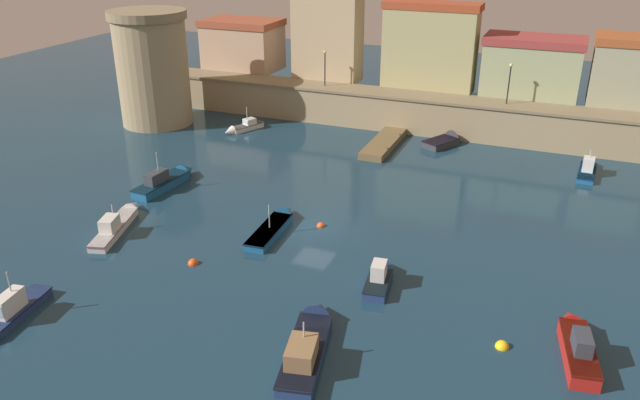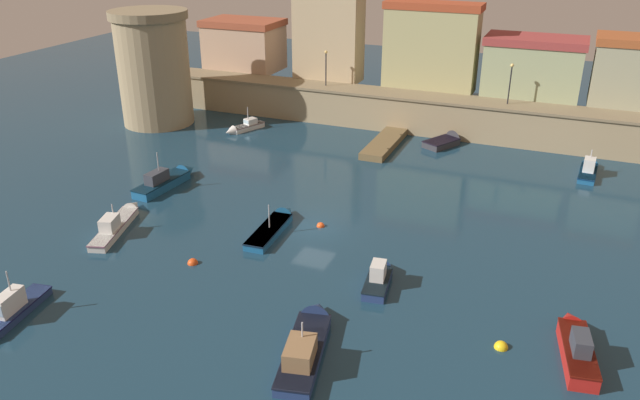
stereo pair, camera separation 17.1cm
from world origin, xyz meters
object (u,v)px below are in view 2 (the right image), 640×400
moored_boat_7 (243,127)px  mooring_buoy_0 (321,226)px  moored_boat_8 (379,275)px  moored_boat_5 (576,344)px  moored_boat_10 (307,340)px  mooring_buoy_2 (501,348)px  moored_boat_9 (447,141)px  quay_lamp_0 (326,62)px  moored_boat_0 (119,222)px  moored_boat_1 (168,179)px  moored_boat_6 (4,318)px  fortress_tower (154,68)px  mooring_buoy_1 (193,263)px  moored_boat_2 (276,224)px  quay_lamp_1 (511,78)px  moored_boat_3 (589,168)px

moored_boat_7 → mooring_buoy_0: (15.06, -16.52, -0.34)m
moored_boat_8 → moored_boat_5: bearing=-111.3°
moored_boat_10 → mooring_buoy_0: 13.24m
mooring_buoy_2 → moored_boat_9: bearing=106.9°
mooring_buoy_0 → quay_lamp_0: bearing=111.0°
mooring_buoy_0 → mooring_buoy_2: size_ratio=0.80×
moored_boat_0 → mooring_buoy_2: (26.04, -3.58, -0.39)m
moored_boat_5 → mooring_buoy_0: bearing=54.9°
moored_boat_10 → mooring_buoy_2: bearing=-80.1°
quay_lamp_0 → mooring_buoy_2: (22.16, -31.99, -5.96)m
moored_boat_0 → moored_boat_8: bearing=-107.0°
moored_boat_1 → moored_boat_10: size_ratio=0.90×
moored_boat_10 → moored_boat_6: bearing=93.4°
fortress_tower → mooring_buoy_1: 30.56m
moored_boat_9 → mooring_buoy_1: 29.48m
mooring_buoy_2 → mooring_buoy_0: bearing=146.2°
moored_boat_2 → mooring_buoy_1: moored_boat_2 is taller
quay_lamp_1 → moored_boat_10: quay_lamp_1 is taller
moored_boat_0 → mooring_buoy_0: moored_boat_0 is taller
moored_boat_1 → mooring_buoy_2: 29.31m
moored_boat_0 → moored_boat_2: size_ratio=1.11×
moored_boat_2 → moored_boat_8: moored_boat_2 is taller
moored_boat_9 → mooring_buoy_0: size_ratio=8.25×
moored_boat_7 → moored_boat_8: bearing=67.0°
moored_boat_0 → fortress_tower: bearing=12.1°
moored_boat_1 → moored_boat_0: bearing=-167.0°
fortress_tower → moored_boat_2: size_ratio=1.70×
quay_lamp_0 → mooring_buoy_0: size_ratio=6.41×
quay_lamp_1 → moored_boat_10: (-4.78, -35.59, -5.61)m
quay_lamp_1 → fortress_tower: bearing=-167.4°
quay_lamp_1 → moored_boat_7: bearing=-164.8°
moored_boat_8 → mooring_buoy_2: (7.41, -3.54, -0.45)m
fortress_tower → quay_lamp_1: size_ratio=3.01×
quay_lamp_0 → moored_boat_6: (-2.06, -39.87, -5.54)m
quay_lamp_0 → moored_boat_3: 26.88m
moored_boat_1 → mooring_buoy_0: bearing=-94.3°
moored_boat_6 → mooring_buoy_2: 25.46m
moored_boat_5 → moored_boat_7: moored_boat_7 is taller
moored_boat_3 → moored_boat_8: bearing=157.8°
moored_boat_6 → fortress_tower: bearing=-166.4°
moored_boat_5 → mooring_buoy_0: size_ratio=10.72×
moored_boat_7 → quay_lamp_1: bearing=128.5°
moored_boat_5 → moored_boat_10: 13.04m
moored_boat_8 → moored_boat_7: bearing=35.9°
quay_lamp_1 → moored_boat_1: 31.67m
moored_boat_8 → moored_boat_9: moored_boat_8 is taller
moored_boat_9 → moored_boat_2: bearing=-170.2°
moored_boat_1 → moored_boat_9: (18.37, 18.00, -0.17)m
moored_boat_3 → moored_boat_10: size_ratio=0.74×
moored_boat_1 → moored_boat_9: bearing=-41.1°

